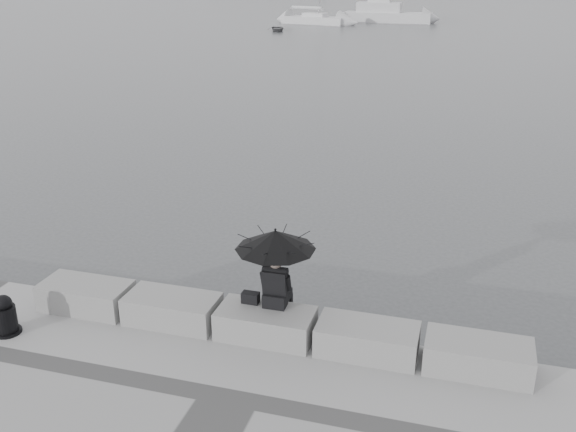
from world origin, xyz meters
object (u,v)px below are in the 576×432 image
(sailboat_left, at_px, (315,19))
(motor_cruiser, at_px, (388,14))
(seated_person, at_px, (275,249))
(mooring_bollard, at_px, (6,317))
(dinghy, at_px, (277,29))

(sailboat_left, bearing_deg, motor_cruiser, 44.21)
(seated_person, relative_size, mooring_bollard, 1.95)
(dinghy, bearing_deg, mooring_bollard, -103.05)
(sailboat_left, bearing_deg, seated_person, -63.15)
(seated_person, relative_size, dinghy, 0.50)
(motor_cruiser, bearing_deg, mooring_bollard, -86.12)
(mooring_bollard, distance_m, sailboat_left, 66.02)
(seated_person, bearing_deg, sailboat_left, 102.32)
(mooring_bollard, height_order, motor_cruiser, motor_cruiser)
(mooring_bollard, xyz_separation_m, motor_cruiser, (-3.50, 69.57, 0.09))
(seated_person, bearing_deg, motor_cruiser, 95.37)
(mooring_bollard, xyz_separation_m, dinghy, (-12.60, 56.05, -0.57))
(seated_person, xyz_separation_m, motor_cruiser, (-7.83, 68.23, -1.14))
(motor_cruiser, relative_size, dinghy, 3.64)
(motor_cruiser, bearing_deg, sailboat_left, -148.13)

